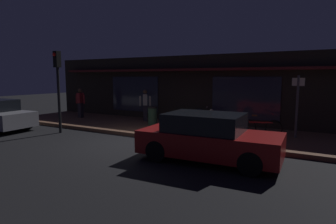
# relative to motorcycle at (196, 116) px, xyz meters

# --- Properties ---
(ground_plane) EXTENTS (60.00, 60.00, 0.00)m
(ground_plane) POSITION_rel_motorcycle_xyz_m (-1.30, -3.70, -0.65)
(ground_plane) COLOR black
(sidewalk_slab) EXTENTS (18.00, 4.00, 0.15)m
(sidewalk_slab) POSITION_rel_motorcycle_xyz_m (-1.30, -0.70, -0.57)
(sidewalk_slab) COLOR brown
(sidewalk_slab) RESTS_ON ground_plane
(storefront_building) EXTENTS (18.00, 3.30, 3.60)m
(storefront_building) POSITION_rel_motorcycle_xyz_m (-1.30, 2.69, 1.16)
(storefront_building) COLOR black
(storefront_building) RESTS_ON ground_plane
(motorcycle) EXTENTS (1.66, 0.74, 0.97)m
(motorcycle) POSITION_rel_motorcycle_xyz_m (0.00, 0.00, 0.00)
(motorcycle) COLOR black
(motorcycle) RESTS_ON sidewalk_slab
(bicycle_parked) EXTENTS (1.59, 0.61, 0.91)m
(bicycle_parked) POSITION_rel_motorcycle_xyz_m (3.05, -0.61, -0.14)
(bicycle_parked) COLOR black
(bicycle_parked) RESTS_ON sidewalk_slab
(person_photographer) EXTENTS (0.62, 0.41, 1.67)m
(person_photographer) POSITION_rel_motorcycle_xyz_m (-7.08, -0.46, 0.38)
(person_photographer) COLOR #28232D
(person_photographer) RESTS_ON sidewalk_slab
(person_bystander) EXTENTS (0.56, 0.44, 1.67)m
(person_bystander) POSITION_rel_motorcycle_xyz_m (-3.10, 0.31, 0.38)
(person_bystander) COLOR #28232D
(person_bystander) RESTS_ON sidewalk_slab
(sign_post) EXTENTS (0.44, 0.09, 2.40)m
(sign_post) POSITION_rel_motorcycle_xyz_m (4.30, -0.25, 0.86)
(sign_post) COLOR #47474C
(sign_post) RESTS_ON sidewalk_slab
(trash_bin) EXTENTS (0.48, 0.48, 0.93)m
(trash_bin) POSITION_rel_motorcycle_xyz_m (-2.01, -0.67, -0.03)
(trash_bin) COLOR #2D4C33
(trash_bin) RESTS_ON sidewalk_slab
(traffic_light_pole) EXTENTS (0.24, 0.33, 3.60)m
(traffic_light_pole) POSITION_rel_motorcycle_xyz_m (-5.04, -3.60, 1.83)
(traffic_light_pole) COLOR black
(traffic_light_pole) RESTS_ON ground_plane
(parked_car_far) EXTENTS (4.18, 1.95, 1.42)m
(parked_car_far) POSITION_rel_motorcycle_xyz_m (2.28, -4.31, 0.06)
(parked_car_far) COLOR black
(parked_car_far) RESTS_ON ground_plane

